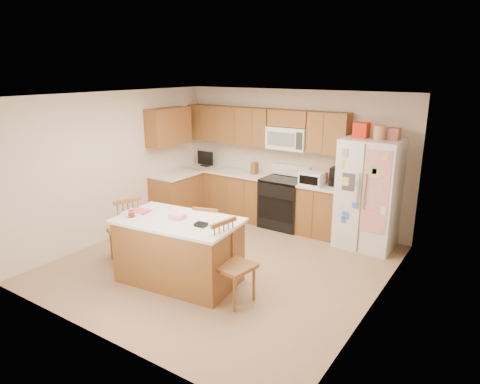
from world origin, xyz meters
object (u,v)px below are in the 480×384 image
Objects in this scene: island at (179,250)px; stove at (284,202)px; windsor_chair_back at (210,238)px; windsor_chair_left at (126,231)px; windsor_chair_right at (233,265)px; refrigerator at (369,193)px.

stove is at bearing 86.03° from island.
stove reaches higher than windsor_chair_back.
windsor_chair_left is (-1.29, -2.65, 0.01)m from stove.
island is at bearing -93.97° from stove.
windsor_chair_left reaches higher than windsor_chair_back.
windsor_chair_right reaches higher than island.
stove reaches higher than windsor_chair_left.
windsor_chair_back is at bearing 84.55° from island.
stove is 2.95m from windsor_chair_left.
stove is 1.19× the size of windsor_chair_back.
refrigerator is 1.16× the size of island.
windsor_chair_left is at bearing -137.86° from refrigerator.
island is 1.67× the size of windsor_chair_right.
refrigerator is at bearing 56.38° from island.
windsor_chair_left is at bearing -115.98° from stove.
refrigerator is 2.15× the size of windsor_chair_back.
windsor_chair_left is (-2.86, -2.59, -0.43)m from refrigerator.
windsor_chair_right is (0.92, -0.03, 0.04)m from island.
windsor_chair_right reaches higher than windsor_chair_left.
stove is at bearing 64.02° from windsor_chair_left.
refrigerator is 3.89m from windsor_chair_left.
stove is 2.71m from island.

